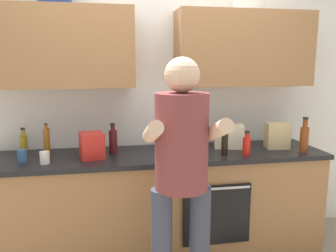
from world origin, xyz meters
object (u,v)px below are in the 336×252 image
(bottle_soy, at_px, (225,141))
(mixing_bowl, at_px, (178,146))
(bottle_hotsauce, at_px, (247,145))
(bottle_syrup, at_px, (47,142))
(grocery_bag_crisps, at_px, (92,145))
(cup_tea, at_px, (22,156))
(bottle_oil, at_px, (24,143))
(grocery_bag_bread, at_px, (277,136))
(person_standing, at_px, (182,167))
(grocery_bag_rice, at_px, (229,136))
(cup_coffee, at_px, (45,158))
(bottle_vinegar, at_px, (304,138))
(bottle_wine, at_px, (113,141))

(bottle_soy, bearing_deg, mixing_bowl, 146.91)
(mixing_bowl, bearing_deg, bottle_hotsauce, -27.41)
(bottle_syrup, xyz_separation_m, grocery_bag_crisps, (0.36, -0.13, -0.02))
(bottle_hotsauce, xyz_separation_m, cup_tea, (-1.78, 0.13, -0.04))
(bottle_oil, height_order, bottle_hotsauce, bottle_oil)
(bottle_hotsauce, height_order, grocery_bag_bread, grocery_bag_bread)
(person_standing, relative_size, grocery_bag_crisps, 8.19)
(mixing_bowl, xyz_separation_m, grocery_bag_rice, (0.47, 0.02, 0.07))
(cup_coffee, bearing_deg, cup_tea, 152.68)
(bottle_syrup, relative_size, bottle_vinegar, 0.90)
(bottle_hotsauce, relative_size, mixing_bowl, 0.81)
(grocery_bag_crisps, bearing_deg, bottle_soy, -4.91)
(grocery_bag_crisps, bearing_deg, cup_tea, -179.15)
(mixing_bowl, relative_size, grocery_bag_bread, 1.10)
(bottle_soy, distance_m, mixing_bowl, 0.42)
(grocery_bag_crisps, bearing_deg, grocery_bag_bread, 1.64)
(bottle_hotsauce, xyz_separation_m, grocery_bag_crisps, (-1.25, 0.14, 0.02))
(grocery_bag_crisps, distance_m, grocery_bag_bread, 1.62)
(bottle_vinegar, xyz_separation_m, grocery_bag_crisps, (-1.78, 0.12, -0.02))
(bottle_syrup, height_order, bottle_wine, bottle_syrup)
(bottle_soy, relative_size, grocery_bag_crisps, 1.30)
(bottle_vinegar, distance_m, grocery_bag_bread, 0.23)
(bottle_soy, bearing_deg, bottle_oil, 168.03)
(bottle_soy, xyz_separation_m, cup_tea, (-1.60, 0.08, -0.07))
(bottle_syrup, distance_m, grocery_bag_rice, 1.57)
(bottle_hotsauce, height_order, mixing_bowl, bottle_hotsauce)
(person_standing, distance_m, bottle_vinegar, 1.31)
(bottle_soy, distance_m, cup_tea, 1.61)
(bottle_oil, bearing_deg, bottle_vinegar, -9.09)
(bottle_hotsauce, xyz_separation_m, bottle_wine, (-1.08, 0.26, 0.02))
(bottle_syrup, xyz_separation_m, bottle_wine, (0.53, -0.01, -0.01))
(bottle_vinegar, bearing_deg, cup_coffee, 179.52)
(bottle_oil, distance_m, cup_coffee, 0.43)
(person_standing, relative_size, cup_tea, 17.74)
(cup_tea, height_order, cup_coffee, same)
(bottle_hotsauce, xyz_separation_m, mixing_bowl, (-0.52, 0.27, -0.05))
(bottle_oil, xyz_separation_m, bottle_vinegar, (2.35, -0.38, 0.04))
(bottle_oil, relative_size, bottle_soy, 0.81)
(grocery_bag_rice, bearing_deg, bottle_syrup, -179.34)
(bottle_oil, relative_size, mixing_bowl, 0.86)
(cup_tea, distance_m, grocery_bag_rice, 1.74)
(cup_coffee, bearing_deg, mixing_bowl, 12.15)
(cup_tea, xyz_separation_m, mixing_bowl, (1.26, 0.14, -0.01))
(bottle_syrup, relative_size, grocery_bag_rice, 1.06)
(bottle_wine, distance_m, mixing_bowl, 0.57)
(cup_coffee, bearing_deg, grocery_bag_rice, 9.25)
(bottle_wine, xyz_separation_m, grocery_bag_rice, (1.03, 0.03, -0.00))
(bottle_syrup, xyz_separation_m, cup_tea, (-0.16, -0.14, -0.07))
(person_standing, distance_m, cup_coffee, 1.09)
(bottle_oil, distance_m, grocery_bag_crisps, 0.63)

